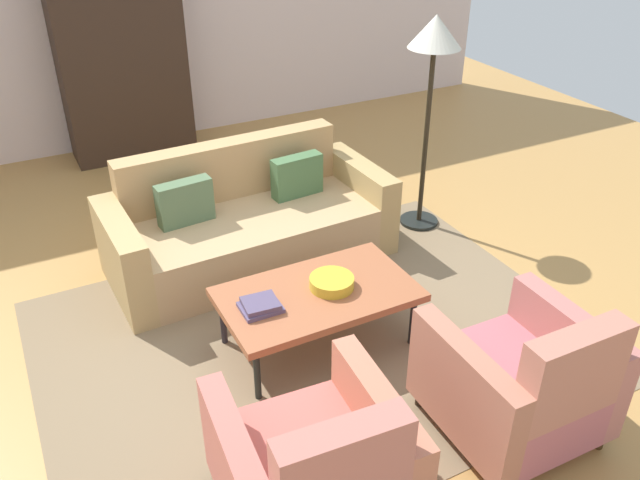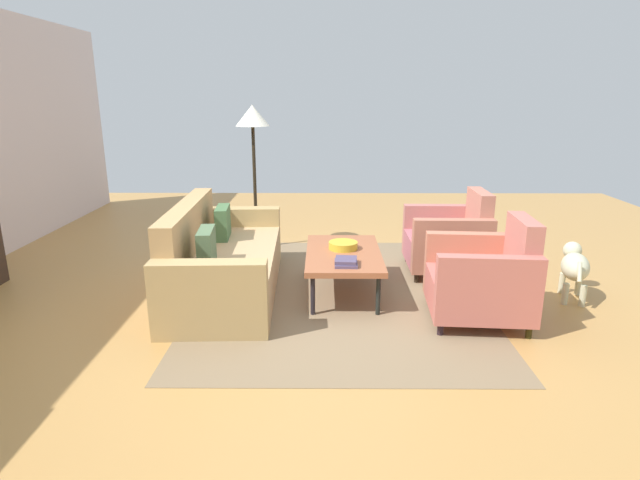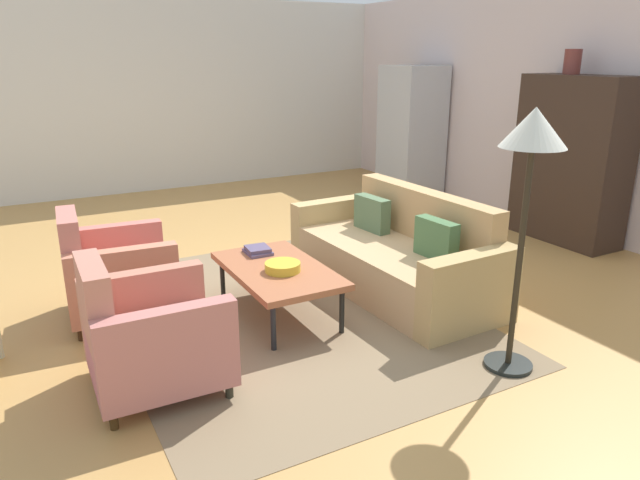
# 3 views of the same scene
# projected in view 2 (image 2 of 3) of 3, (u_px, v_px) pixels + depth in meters

# --- Properties ---
(ground_plane) EXTENTS (11.14, 11.14, 0.00)m
(ground_plane) POSITION_uv_depth(u_px,v_px,m) (299.00, 308.00, 4.59)
(ground_plane) COLOR #BB8949
(area_rug) EXTENTS (3.40, 2.60, 0.01)m
(area_rug) POSITION_uv_depth(u_px,v_px,m) (338.00, 292.00, 4.97)
(area_rug) COLOR #836D50
(area_rug) RESTS_ON ground
(couch) EXTENTS (2.13, 0.97, 0.86)m
(couch) POSITION_uv_depth(u_px,v_px,m) (219.00, 263.00, 4.90)
(couch) COLOR tan
(couch) RESTS_ON ground
(coffee_table) EXTENTS (1.20, 0.70, 0.41)m
(coffee_table) POSITION_uv_depth(u_px,v_px,m) (343.00, 255.00, 4.87)
(coffee_table) COLOR #252127
(coffee_table) RESTS_ON ground
(armchair_left) EXTENTS (0.86, 0.86, 0.88)m
(armchair_left) POSITION_uv_depth(u_px,v_px,m) (486.00, 281.00, 4.29)
(armchair_left) COLOR #2C1D23
(armchair_left) RESTS_ON ground
(armchair_right) EXTENTS (0.81, 0.81, 0.88)m
(armchair_right) POSITION_uv_depth(u_px,v_px,m) (452.00, 241.00, 5.45)
(armchair_right) COLOR black
(armchair_right) RESTS_ON ground
(fruit_bowl) EXTENTS (0.28, 0.28, 0.07)m
(fruit_bowl) POSITION_uv_depth(u_px,v_px,m) (343.00, 245.00, 4.94)
(fruit_bowl) COLOR gold
(fruit_bowl) RESTS_ON coffee_table
(book_stack) EXTENTS (0.24, 0.20, 0.06)m
(book_stack) POSITION_uv_depth(u_px,v_px,m) (346.00, 262.00, 4.49)
(book_stack) COLOR #574B6E
(book_stack) RESTS_ON coffee_table
(floor_lamp) EXTENTS (0.40, 0.40, 1.72)m
(floor_lamp) POSITION_uv_depth(u_px,v_px,m) (253.00, 129.00, 6.02)
(floor_lamp) COLOR black
(floor_lamp) RESTS_ON ground
(dog) EXTENTS (0.68, 0.36, 0.48)m
(dog) POSITION_uv_depth(u_px,v_px,m) (574.00, 266.00, 4.75)
(dog) COLOR beige
(dog) RESTS_ON ground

